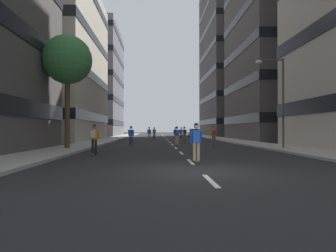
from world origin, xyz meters
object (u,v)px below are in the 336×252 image
Objects in this scene: skater_1 at (149,133)px; skater_10 at (94,137)px; skater_4 at (184,132)px; skater_7 at (154,132)px; skater_0 at (175,133)px; skater_8 at (196,141)px; skater_2 at (185,133)px; skater_5 at (214,135)px; skater_3 at (131,135)px; street_tree_near at (67,60)px; parked_car_near at (194,133)px; streetlamp_right at (278,93)px; skater_9 at (177,134)px; skater_6 at (181,132)px.

skater_1 is 23.84m from skater_10.
skater_4 is 5.38m from skater_7.
skater_0 is 26.33m from skater_8.
skater_1 and skater_8 have the same top height.
skater_5 is at bearing -75.79° from skater_2.
skater_1 is 4.55m from skater_7.
skater_0 is 13.56m from skater_3.
street_tree_near is 4.59× the size of skater_4.
skater_0 reaches higher than parked_car_near.
streetlamp_right is at bearing -76.94° from skater_4.
street_tree_near reaches higher than streetlamp_right.
skater_7 is at bearing 97.87° from skater_9.
skater_5 is at bearing -9.83° from skater_3.
skater_3 is at bearing 153.56° from streetlamp_right.
street_tree_near is (-13.25, -31.55, 5.79)m from parked_car_near.
skater_0 is 1.00× the size of skater_10.
skater_4 is 1.00× the size of skater_7.
skater_1 is at bearing 84.68° from skater_3.
skater_5 is (7.24, -1.25, 0.03)m from skater_3.
skater_1 and skater_5 have the same top height.
parked_car_near is at bearing 67.22° from street_tree_near.
skater_6 is 1.00× the size of skater_10.
skater_6 is (10.26, 23.11, -5.50)m from street_tree_near.
skater_2 is (0.57, -6.66, 0.03)m from skater_0.
skater_1 is 1.00× the size of skater_5.
street_tree_near reaches higher than skater_6.
skater_7 is at bearing 142.44° from skater_4.
street_tree_near is 4.59× the size of skater_1.
skater_2 is at bearing -85.15° from skater_0.
skater_8 is at bearing -90.95° from skater_9.
parked_car_near is 10.54m from skater_7.
streetlamp_right is 19.52m from skater_0.
skater_7 is at bearing 83.23° from skater_10.
skater_8 is 1.00× the size of skater_9.
skater_1 is 1.00× the size of skater_2.
skater_8 is at bearing -73.56° from skater_3.
skater_4 is at bearing 73.01° from skater_10.
skater_7 is (6.19, 23.74, -5.50)m from street_tree_near.
parked_car_near is 2.47× the size of skater_10.
skater_3 is 7.35m from skater_5.
skater_1 is 1.00× the size of skater_9.
streetlamp_right is (15.32, -0.53, -2.35)m from street_tree_near.
skater_8 is at bearing -84.46° from skater_1.
skater_0 is 1.00× the size of skater_9.
skater_6 is at bearing 83.63° from skater_9.
skater_8 is at bearing -86.41° from skater_7.
skater_8 and skater_9 have the same top height.
skater_9 is at bearing -92.97° from skater_0.
skater_8 is at bearing -97.14° from parked_car_near.
skater_10 is (-7.61, -24.90, 0.00)m from skater_4.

